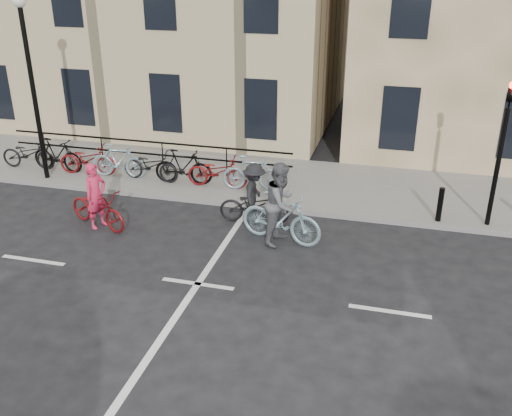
% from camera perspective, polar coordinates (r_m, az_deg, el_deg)
% --- Properties ---
extents(ground, '(120.00, 120.00, 0.00)m').
position_cam_1_polar(ground, '(12.29, -5.84, -7.57)').
color(ground, black).
rests_on(ground, ground).
extents(sidewalk, '(46.00, 4.00, 0.15)m').
position_cam_1_polar(sidewalk, '(18.70, -11.05, 3.82)').
color(sidewalk, slate).
rests_on(sidewalk, ground).
extents(traffic_light, '(0.18, 0.30, 3.90)m').
position_cam_1_polar(traffic_light, '(14.82, 23.47, 6.55)').
color(traffic_light, black).
rests_on(traffic_light, sidewalk).
extents(lamp_post, '(0.36, 0.36, 5.28)m').
position_cam_1_polar(lamp_post, '(17.77, -21.70, 12.97)').
color(lamp_post, black).
rests_on(lamp_post, sidewalk).
extents(bollard_east, '(0.14, 0.14, 0.90)m').
position_cam_1_polar(bollard_east, '(15.20, 17.93, 0.34)').
color(bollard_east, black).
rests_on(bollard_east, sidewalk).
extents(parked_bikes, '(9.35, 1.23, 1.05)m').
position_cam_1_polar(parked_bikes, '(17.65, -12.12, 4.46)').
color(parked_bikes, black).
rests_on(parked_bikes, sidewalk).
extents(cyclist_pink, '(2.03, 1.30, 1.70)m').
position_cam_1_polar(cyclist_pink, '(15.00, -15.60, 0.28)').
color(cyclist_pink, maroon).
rests_on(cyclist_pink, ground).
extents(cyclist_grey, '(2.17, 1.13, 2.02)m').
position_cam_1_polar(cyclist_grey, '(13.61, 2.53, -0.27)').
color(cyclist_grey, '#81A1A9').
rests_on(cyclist_grey, ground).
extents(cyclist_dark, '(1.87, 1.10, 1.62)m').
position_cam_1_polar(cyclist_dark, '(14.63, -0.17, 0.80)').
color(cyclist_dark, black).
rests_on(cyclist_dark, ground).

